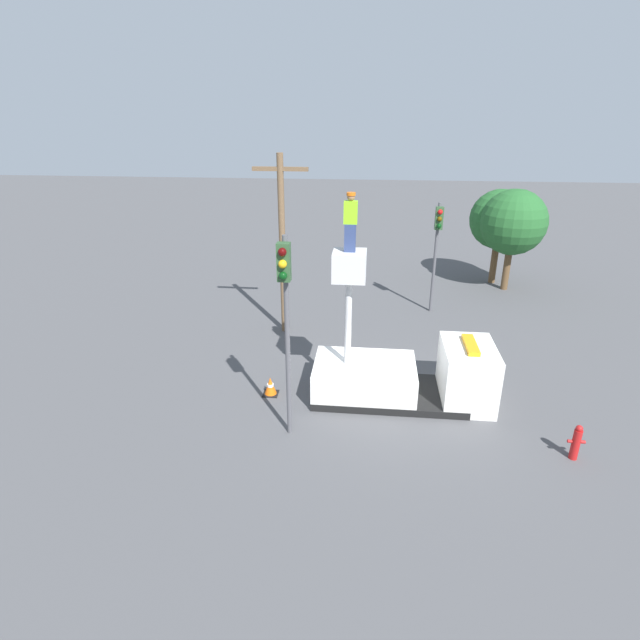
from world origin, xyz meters
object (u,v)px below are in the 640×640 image
(traffic_light_pole, at_px, (285,302))
(tree_right_bg, at_px, (500,220))
(fire_hydrant, at_px, (576,442))
(traffic_light_across, at_px, (437,237))
(bucket_truck, at_px, (404,374))
(worker, at_px, (350,222))
(utility_pole, at_px, (282,240))
(tree_left_bg, at_px, (513,223))
(traffic_cone_rear, at_px, (270,386))

(traffic_light_pole, xyz_separation_m, tree_right_bg, (9.01, 15.50, -0.66))
(fire_hydrant, xyz_separation_m, tree_right_bg, (1.05, 15.76, 3.01))
(traffic_light_across, bearing_deg, bucket_truck, -102.06)
(worker, distance_m, utility_pole, 6.16)
(tree_left_bg, relative_size, tree_right_bg, 1.03)
(traffic_light_pole, bearing_deg, traffic_cone_rear, 114.20)
(traffic_light_across, xyz_separation_m, traffic_cone_rear, (-6.14, -8.28, -3.35))
(traffic_cone_rear, height_order, tree_right_bg, tree_right_bg)
(tree_right_bg, distance_m, utility_pole, 13.11)
(tree_left_bg, distance_m, tree_right_bg, 1.22)
(bucket_truck, bearing_deg, fire_hydrant, -31.61)
(worker, distance_m, tree_right_bg, 15.14)
(traffic_light_pole, height_order, fire_hydrant, traffic_light_pole)
(traffic_light_pole, distance_m, fire_hydrant, 8.77)
(traffic_cone_rear, bearing_deg, traffic_light_across, 53.42)
(tree_right_bg, bearing_deg, fire_hydrant, -93.81)
(worker, relative_size, traffic_cone_rear, 2.77)
(traffic_light_across, distance_m, tree_right_bg, 6.32)
(traffic_light_across, relative_size, utility_pole, 0.69)
(traffic_cone_rear, xyz_separation_m, tree_right_bg, (10.01, 13.28, 3.23))
(bucket_truck, relative_size, worker, 3.34)
(fire_hydrant, bearing_deg, tree_right_bg, 86.19)
(traffic_light_across, relative_size, tree_right_bg, 1.00)
(bucket_truck, bearing_deg, tree_right_bg, 66.77)
(bucket_truck, xyz_separation_m, tree_left_bg, (5.99, 11.84, 2.75))
(bucket_truck, height_order, utility_pole, utility_pole)
(tree_left_bg, distance_m, utility_pole, 12.80)
(worker, xyz_separation_m, traffic_light_across, (3.59, 7.98, -2.18))
(worker, distance_m, traffic_cone_rear, 6.10)
(worker, height_order, fire_hydrant, worker)
(worker, xyz_separation_m, tree_right_bg, (7.45, 12.98, -2.30))
(worker, xyz_separation_m, tree_left_bg, (7.87, 11.84, -2.22))
(tree_left_bg, bearing_deg, traffic_cone_rear, -130.67)
(worker, xyz_separation_m, traffic_light_pole, (-1.55, -2.52, -1.64))
(traffic_light_across, relative_size, tree_left_bg, 0.97)
(fire_hydrant, bearing_deg, worker, 156.52)
(traffic_light_pole, xyz_separation_m, traffic_cone_rear, (-1.00, 2.22, -3.89))
(utility_pole, bearing_deg, tree_left_bg, 31.88)
(tree_left_bg, xyz_separation_m, utility_pole, (-10.87, -6.76, 0.41))
(traffic_light_across, distance_m, tree_left_bg, 5.77)
(fire_hydrant, distance_m, tree_right_bg, 16.08)
(fire_hydrant, relative_size, tree_right_bg, 0.21)
(traffic_light_across, bearing_deg, tree_right_bg, 52.30)
(worker, height_order, utility_pole, utility_pole)
(bucket_truck, height_order, traffic_light_across, traffic_light_across)
(bucket_truck, bearing_deg, utility_pole, 133.85)
(fire_hydrant, xyz_separation_m, utility_pole, (-9.40, 7.86, 3.50))
(bucket_truck, distance_m, fire_hydrant, 5.32)
(traffic_light_pole, relative_size, traffic_cone_rear, 9.46)
(traffic_light_across, relative_size, fire_hydrant, 4.84)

